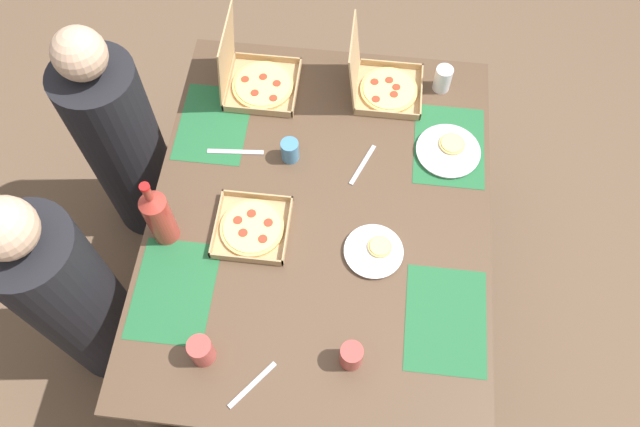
% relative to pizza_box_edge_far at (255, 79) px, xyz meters
% --- Properties ---
extents(ground_plane, '(6.00, 6.00, 0.00)m').
position_rel_pizza_box_edge_far_xyz_m(ground_plane, '(-0.54, -0.31, -0.78)').
color(ground_plane, brown).
extents(dining_table, '(1.51, 1.19, 0.73)m').
position_rel_pizza_box_edge_far_xyz_m(dining_table, '(-0.54, -0.31, -0.14)').
color(dining_table, '#3F3328').
rests_on(dining_table, ground_plane).
extents(placemat_near_left, '(0.36, 0.26, 0.00)m').
position_rel_pizza_box_edge_far_xyz_m(placemat_near_left, '(-0.88, -0.76, -0.05)').
color(placemat_near_left, '#236638').
rests_on(placemat_near_left, dining_table).
extents(placemat_near_right, '(0.36, 0.26, 0.00)m').
position_rel_pizza_box_edge_far_xyz_m(placemat_near_right, '(-0.19, -0.76, -0.05)').
color(placemat_near_right, '#236638').
rests_on(placemat_near_right, dining_table).
extents(placemat_far_left, '(0.36, 0.26, 0.00)m').
position_rel_pizza_box_edge_far_xyz_m(placemat_far_left, '(-0.88, 0.13, -0.05)').
color(placemat_far_left, '#236638').
rests_on(placemat_far_left, dining_table).
extents(placemat_far_right, '(0.36, 0.26, 0.00)m').
position_rel_pizza_box_edge_far_xyz_m(placemat_far_right, '(-0.19, 0.13, -0.05)').
color(placemat_far_right, '#236638').
rests_on(placemat_far_right, dining_table).
extents(pizza_box_edge_far, '(0.27, 0.28, 0.31)m').
position_rel_pizza_box_edge_far_xyz_m(pizza_box_edge_far, '(0.00, 0.00, 0.00)').
color(pizza_box_edge_far, tan).
rests_on(pizza_box_edge_far, dining_table).
extents(pizza_box_corner_left, '(0.25, 0.25, 0.04)m').
position_rel_pizza_box_edge_far_xyz_m(pizza_box_corner_left, '(-0.62, -0.09, -0.04)').
color(pizza_box_corner_left, tan).
rests_on(pizza_box_corner_left, dining_table).
extents(pizza_box_corner_right, '(0.26, 0.29, 0.29)m').
position_rel_pizza_box_edge_far_xyz_m(pizza_box_corner_right, '(0.03, -0.49, -0.00)').
color(pizza_box_corner_right, tan).
rests_on(pizza_box_corner_right, dining_table).
extents(plate_far_right, '(0.20, 0.20, 0.03)m').
position_rel_pizza_box_edge_far_xyz_m(plate_far_right, '(-0.66, -0.51, -0.04)').
color(plate_far_right, white).
rests_on(plate_far_right, dining_table).
extents(plate_middle, '(0.24, 0.24, 0.03)m').
position_rel_pizza_box_edge_far_xyz_m(plate_middle, '(-0.22, -0.76, -0.04)').
color(plate_middle, white).
rests_on(plate_middle, dining_table).
extents(soda_bottle, '(0.09, 0.09, 0.32)m').
position_rel_pizza_box_edge_far_xyz_m(soda_bottle, '(-0.67, 0.20, 0.08)').
color(soda_bottle, '#B2382D').
rests_on(soda_bottle, dining_table).
extents(cup_clear_right, '(0.07, 0.07, 0.11)m').
position_rel_pizza_box_edge_far_xyz_m(cup_clear_right, '(0.08, -0.72, 0.01)').
color(cup_clear_right, silver).
rests_on(cup_clear_right, dining_table).
extents(cup_clear_left, '(0.08, 0.08, 0.11)m').
position_rel_pizza_box_edge_far_xyz_m(cup_clear_left, '(-1.08, -0.01, 0.01)').
color(cup_clear_left, '#BF4742').
rests_on(cup_clear_left, dining_table).
extents(cup_red, '(0.07, 0.07, 0.09)m').
position_rel_pizza_box_edge_far_xyz_m(cup_red, '(-0.31, -0.18, -0.00)').
color(cup_red, teal).
rests_on(cup_red, dining_table).
extents(cup_dark, '(0.07, 0.07, 0.10)m').
position_rel_pizza_box_edge_far_xyz_m(cup_dark, '(-1.04, -0.47, 0.00)').
color(cup_dark, '#BF4742').
rests_on(cup_dark, dining_table).
extents(knife_by_far_left, '(0.03, 0.21, 0.00)m').
position_rel_pizza_box_edge_far_xyz_m(knife_by_far_left, '(-0.31, 0.03, -0.05)').
color(knife_by_far_left, '#B7B7BC').
rests_on(knife_by_far_left, dining_table).
extents(fork_by_near_right, '(0.18, 0.09, 0.00)m').
position_rel_pizza_box_edge_far_xyz_m(fork_by_near_right, '(-0.32, -0.45, -0.05)').
color(fork_by_near_right, '#B7B7BC').
rests_on(fork_by_near_right, dining_table).
extents(fork_by_near_left, '(0.16, 0.13, 0.00)m').
position_rel_pizza_box_edge_far_xyz_m(fork_by_near_left, '(-1.15, -0.18, -0.05)').
color(fork_by_near_left, '#B7B7BC').
rests_on(fork_by_near_left, dining_table).
extents(diner_left_seat, '(0.32, 0.32, 1.19)m').
position_rel_pizza_box_edge_far_xyz_m(diner_left_seat, '(-0.88, 0.54, -0.25)').
color(diner_left_seat, black).
rests_on(diner_left_seat, ground_plane).
extents(diner_right_seat, '(0.32, 0.32, 1.16)m').
position_rel_pizza_box_edge_far_xyz_m(diner_right_seat, '(-0.19, 0.54, -0.26)').
color(diner_right_seat, black).
rests_on(diner_right_seat, ground_plane).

